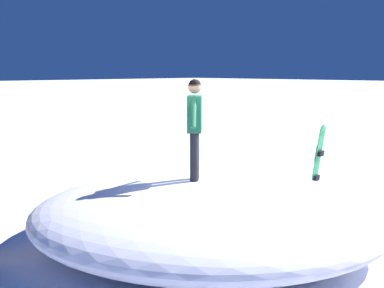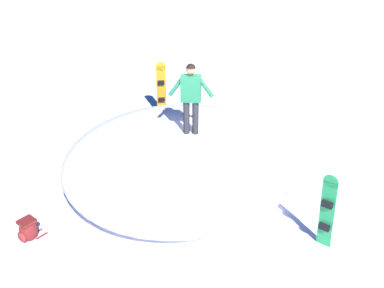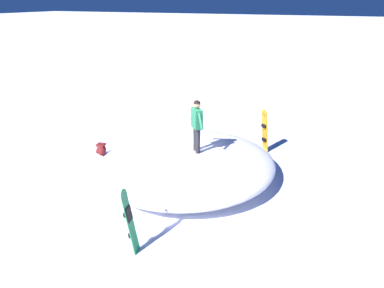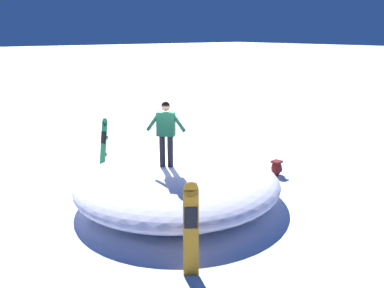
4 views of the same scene
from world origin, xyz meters
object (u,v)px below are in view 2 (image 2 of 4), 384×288
at_px(snowboarder_standing, 191,94).
at_px(backpack_near, 28,230).
at_px(snowboard_secondary_upright, 327,211).
at_px(snowboard_primary_upright, 161,88).

height_order(snowboarder_standing, backpack_near, snowboarder_standing).
relative_size(snowboarder_standing, snowboard_secondary_upright, 1.00).
distance_m(snowboarder_standing, snowboard_secondary_upright, 3.75).
relative_size(snowboard_secondary_upright, backpack_near, 3.07).
xyz_separation_m(snowboard_secondary_upright, backpack_near, (3.75, -3.84, -0.60)).
height_order(snowboard_secondary_upright, backpack_near, snowboard_secondary_upright).
bearing_deg(snowboard_primary_upright, backpack_near, 25.86).
distance_m(snowboard_primary_upright, backpack_near, 6.03).
distance_m(snowboard_primary_upright, snowboard_secondary_upright, 6.66).
relative_size(snowboarder_standing, snowboard_primary_upright, 0.96).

